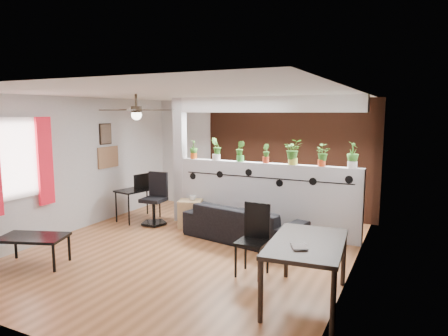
# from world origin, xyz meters

# --- Properties ---
(room_shell) EXTENTS (6.30, 7.10, 2.90)m
(room_shell) POSITION_xyz_m (0.00, 0.00, 1.30)
(room_shell) COLOR #985B31
(room_shell) RESTS_ON ground
(partition_wall) EXTENTS (3.60, 0.18, 1.35)m
(partition_wall) POSITION_xyz_m (0.80, 1.50, 0.68)
(partition_wall) COLOR #BCBCC1
(partition_wall) RESTS_ON ground
(ceiling_header) EXTENTS (3.60, 0.18, 0.30)m
(ceiling_header) POSITION_xyz_m (0.80, 1.50, 2.45)
(ceiling_header) COLOR white
(ceiling_header) RESTS_ON room_shell
(pier_column) EXTENTS (0.22, 0.20, 2.60)m
(pier_column) POSITION_xyz_m (-1.11, 1.50, 1.30)
(pier_column) COLOR #BCBCC1
(pier_column) RESTS_ON ground
(brick_panel) EXTENTS (3.90, 0.05, 2.60)m
(brick_panel) POSITION_xyz_m (0.80, 2.97, 1.30)
(brick_panel) COLOR #AC5331
(brick_panel) RESTS_ON ground
(vine_decal) EXTENTS (3.31, 0.01, 0.30)m
(vine_decal) POSITION_xyz_m (0.80, 1.40, 1.08)
(vine_decal) COLOR black
(vine_decal) RESTS_ON partition_wall
(window_assembly) EXTENTS (0.09, 1.30, 1.55)m
(window_assembly) POSITION_xyz_m (-2.56, -1.20, 1.51)
(window_assembly) COLOR white
(window_assembly) RESTS_ON room_shell
(baseboard_heater) EXTENTS (0.08, 1.00, 0.18)m
(baseboard_heater) POSITION_xyz_m (-2.54, -1.20, 0.09)
(baseboard_heater) COLOR beige
(baseboard_heater) RESTS_ON ground
(corkboard) EXTENTS (0.03, 0.60, 0.45)m
(corkboard) POSITION_xyz_m (-2.58, 0.95, 1.35)
(corkboard) COLOR #8A6042
(corkboard) RESTS_ON room_shell
(framed_art) EXTENTS (0.03, 0.34, 0.44)m
(framed_art) POSITION_xyz_m (-2.58, 0.90, 1.85)
(framed_art) COLOR #8C7259
(framed_art) RESTS_ON room_shell
(ceiling_fan) EXTENTS (1.19, 1.19, 0.43)m
(ceiling_fan) POSITION_xyz_m (-0.80, -0.30, 2.31)
(ceiling_fan) COLOR black
(ceiling_fan) RESTS_ON room_shell
(potted_plant_0) EXTENTS (0.24, 0.25, 0.39)m
(potted_plant_0) POSITION_xyz_m (-0.78, 1.50, 1.56)
(potted_plant_0) COLOR #DD5B1A
(potted_plant_0) RESTS_ON partition_wall
(potted_plant_1) EXTENTS (0.30, 0.30, 0.45)m
(potted_plant_1) POSITION_xyz_m (-0.25, 1.50, 1.59)
(potted_plant_1) COLOR silver
(potted_plant_1) RESTS_ON partition_wall
(potted_plant_2) EXTENTS (0.23, 0.19, 0.41)m
(potted_plant_2) POSITION_xyz_m (0.27, 1.50, 1.57)
(potted_plant_2) COLOR green
(potted_plant_2) RESTS_ON partition_wall
(potted_plant_3) EXTENTS (0.22, 0.22, 0.36)m
(potted_plant_3) POSITION_xyz_m (0.80, 1.50, 1.54)
(potted_plant_3) COLOR #B8371D
(potted_plant_3) RESTS_ON partition_wall
(potted_plant_4) EXTENTS (0.30, 0.27, 0.47)m
(potted_plant_4) POSITION_xyz_m (1.33, 1.50, 1.60)
(potted_plant_4) COLOR #CED149
(potted_plant_4) RESTS_ON partition_wall
(potted_plant_5) EXTENTS (0.24, 0.23, 0.39)m
(potted_plant_5) POSITION_xyz_m (1.85, 1.50, 1.56)
(potted_plant_5) COLOR #E3481A
(potted_plant_5) RESTS_ON partition_wall
(potted_plant_6) EXTENTS (0.26, 0.29, 0.46)m
(potted_plant_6) POSITION_xyz_m (2.38, 1.50, 1.59)
(potted_plant_6) COLOR white
(potted_plant_6) RESTS_ON partition_wall
(sofa) EXTENTS (2.22, 1.19, 0.62)m
(sofa) POSITION_xyz_m (0.63, 0.86, 0.31)
(sofa) COLOR black
(sofa) RESTS_ON ground
(cube_shelf) EXTENTS (0.56, 0.53, 0.55)m
(cube_shelf) POSITION_xyz_m (-0.67, 1.16, 0.28)
(cube_shelf) COLOR tan
(cube_shelf) RESTS_ON ground
(cup) EXTENTS (0.16, 0.16, 0.11)m
(cup) POSITION_xyz_m (-0.62, 1.16, 0.61)
(cup) COLOR gray
(cup) RESTS_ON cube_shelf
(computer_desk) EXTENTS (0.67, 1.02, 0.68)m
(computer_desk) POSITION_xyz_m (-1.97, 1.16, 0.61)
(computer_desk) COLOR black
(computer_desk) RESTS_ON ground
(monitor) EXTENTS (0.31, 0.11, 0.17)m
(monitor) POSITION_xyz_m (-1.97, 1.31, 0.76)
(monitor) COLOR black
(monitor) RESTS_ON computer_desk
(office_chair) EXTENTS (0.55, 0.55, 1.06)m
(office_chair) POSITION_xyz_m (-1.42, 1.02, 0.47)
(office_chair) COLOR black
(office_chair) RESTS_ON ground
(dining_table) EXTENTS (0.97, 1.47, 0.77)m
(dining_table) POSITION_xyz_m (2.25, -1.00, 0.69)
(dining_table) COLOR black
(dining_table) RESTS_ON ground
(book) EXTENTS (0.25, 0.28, 0.02)m
(book) POSITION_xyz_m (2.15, -1.30, 0.78)
(book) COLOR gray
(book) RESTS_ON dining_table
(folding_chair) EXTENTS (0.42, 0.42, 1.02)m
(folding_chair) POSITION_xyz_m (1.36, -0.45, 0.60)
(folding_chair) COLOR black
(folding_chair) RESTS_ON ground
(coffee_table) EXTENTS (1.10, 0.84, 0.45)m
(coffee_table) POSITION_xyz_m (-1.77, -1.63, 0.40)
(coffee_table) COLOR black
(coffee_table) RESTS_ON ground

